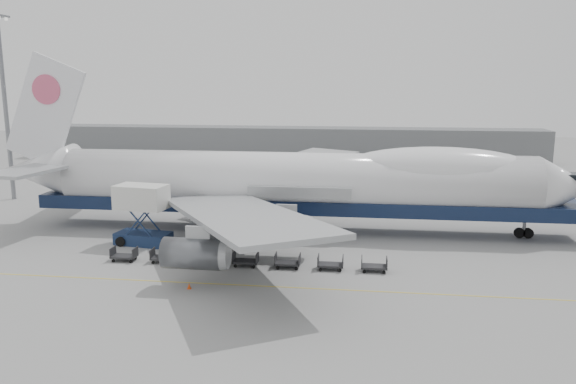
# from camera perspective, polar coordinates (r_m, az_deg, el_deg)

# --- Properties ---
(ground) EXTENTS (260.00, 260.00, 0.00)m
(ground) POSITION_cam_1_polar(r_m,az_deg,el_deg) (52.49, -0.98, -7.27)
(ground) COLOR gray
(ground) RESTS_ON ground
(apron_line) EXTENTS (60.00, 0.15, 0.01)m
(apron_line) POSITION_cam_1_polar(r_m,az_deg,el_deg) (46.90, -2.07, -9.56)
(apron_line) COLOR gold
(apron_line) RESTS_ON ground
(hangar) EXTENTS (110.00, 8.00, 7.00)m
(hangar) POSITION_cam_1_polar(r_m,az_deg,el_deg) (121.22, -0.85, 4.95)
(hangar) COLOR slate
(hangar) RESTS_ON ground
(floodlight_mast) EXTENTS (2.40, 2.40, 25.43)m
(floodlight_mast) POSITION_cam_1_polar(r_m,az_deg,el_deg) (88.34, -26.84, 8.47)
(floodlight_mast) COLOR slate
(floodlight_mast) RESTS_ON ground
(airliner) EXTENTS (67.00, 55.30, 19.98)m
(airliner) POSITION_cam_1_polar(r_m,az_deg,el_deg) (62.59, 1.18, 1.06)
(airliner) COLOR white
(airliner) RESTS_ON ground
(catering_truck) EXTENTS (5.92, 4.47, 6.23)m
(catering_truck) POSITION_cam_1_polar(r_m,az_deg,el_deg) (59.62, -14.60, -1.93)
(catering_truck) COLOR navy
(catering_truck) RESTS_ON ground
(traffic_cone) EXTENTS (0.34, 0.34, 0.50)m
(traffic_cone) POSITION_cam_1_polar(r_m,az_deg,el_deg) (47.00, -10.01, -9.38)
(traffic_cone) COLOR #D6400B
(traffic_cone) RESTS_ON ground
(dolly_0) EXTENTS (2.30, 1.35, 1.30)m
(dolly_0) POSITION_cam_1_polar(r_m,az_deg,el_deg) (55.25, -16.31, -6.20)
(dolly_0) COLOR #2D2D30
(dolly_0) RESTS_ON ground
(dolly_1) EXTENTS (2.30, 1.35, 1.30)m
(dolly_1) POSITION_cam_1_polar(r_m,az_deg,el_deg) (53.84, -12.50, -6.47)
(dolly_1) COLOR #2D2D30
(dolly_1) RESTS_ON ground
(dolly_2) EXTENTS (2.30, 1.35, 1.30)m
(dolly_2) POSITION_cam_1_polar(r_m,az_deg,el_deg) (52.67, -8.50, -6.72)
(dolly_2) COLOR #2D2D30
(dolly_2) RESTS_ON ground
(dolly_3) EXTENTS (2.30, 1.35, 1.30)m
(dolly_3) POSITION_cam_1_polar(r_m,az_deg,el_deg) (51.77, -4.33, -6.95)
(dolly_3) COLOR #2D2D30
(dolly_3) RESTS_ON ground
(dolly_4) EXTENTS (2.30, 1.35, 1.30)m
(dolly_4) POSITION_cam_1_polar(r_m,az_deg,el_deg) (51.15, -0.04, -7.14)
(dolly_4) COLOR #2D2D30
(dolly_4) RESTS_ON ground
(dolly_5) EXTENTS (2.30, 1.35, 1.30)m
(dolly_5) POSITION_cam_1_polar(r_m,az_deg,el_deg) (50.82, 4.34, -7.30)
(dolly_5) COLOR #2D2D30
(dolly_5) RESTS_ON ground
(dolly_6) EXTENTS (2.30, 1.35, 1.30)m
(dolly_6) POSITION_cam_1_polar(r_m,az_deg,el_deg) (50.78, 8.75, -7.41)
(dolly_6) COLOR #2D2D30
(dolly_6) RESTS_ON ground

